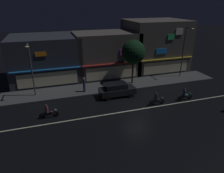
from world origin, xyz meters
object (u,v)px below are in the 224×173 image
streetlamp_mid (184,48)px  parked_car_near_kerb (117,90)px  traffic_cone (106,94)px  motorcycle_opposite_lane (156,100)px  motorcycle_following (185,95)px  streetlamp_west (31,66)px  motorcycle_lead (48,112)px  pedestrian_on_sidewalk (84,85)px

streetlamp_mid → parked_car_near_kerb: size_ratio=1.70×
traffic_cone → parked_car_near_kerb: bearing=-13.3°
motorcycle_opposite_lane → traffic_cone: size_ratio=3.45×
motorcycle_following → streetlamp_mid: bearing=58.6°
traffic_cone → streetlamp_mid: bearing=13.8°
streetlamp_west → streetlamp_mid: 20.85m
streetlamp_mid → motorcycle_lead: (-19.49, -6.18, -3.80)m
streetlamp_mid → parked_car_near_kerb: 12.47m
motorcycle_lead → motorcycle_opposite_lane: same height
pedestrian_on_sidewalk → traffic_cone: pedestrian_on_sidewalk is taller
pedestrian_on_sidewalk → traffic_cone: 3.05m
parked_car_near_kerb → streetlamp_mid: bearing=-163.3°
streetlamp_west → motorcycle_lead: (1.34, -5.51, -3.29)m
motorcycle_following → motorcycle_lead: bearing=178.2°
parked_car_near_kerb → traffic_cone: 1.44m
motorcycle_opposite_lane → parked_car_near_kerb: bearing=128.2°
motorcycle_lead → traffic_cone: 7.43m
streetlamp_mid → traffic_cone: 13.76m
streetlamp_mid → traffic_cone: bearing=-166.2°
motorcycle_opposite_lane → traffic_cone: motorcycle_opposite_lane is taller
pedestrian_on_sidewalk → streetlamp_mid: bearing=46.3°
streetlamp_mid → motorcycle_following: streetlamp_mid is taller
streetlamp_west → pedestrian_on_sidewalk: 6.57m
motorcycle_opposite_lane → streetlamp_west: bearing=147.8°
pedestrian_on_sidewalk → motorcycle_lead: bearing=-90.5°
motorcycle_following → motorcycle_opposite_lane: same height
pedestrian_on_sidewalk → parked_car_near_kerb: (3.51, -2.24, -0.14)m
parked_car_near_kerb → motorcycle_lead: parked_car_near_kerb is taller
streetlamp_mid → motorcycle_opposite_lane: 11.28m
pedestrian_on_sidewalk → motorcycle_lead: pedestrian_on_sidewalk is taller
streetlamp_mid → motorcycle_opposite_lane: (-8.03, -6.94, -3.80)m
traffic_cone → motorcycle_following: bearing=-24.0°
streetlamp_west → traffic_cone: bearing=-16.9°
pedestrian_on_sidewalk → traffic_cone: size_ratio=3.39×
motorcycle_lead → streetlamp_west: bearing=98.0°
streetlamp_mid → pedestrian_on_sidewalk: bearing=-175.4°
motorcycle_following → motorcycle_opposite_lane: 3.70m
pedestrian_on_sidewalk → motorcycle_opposite_lane: (6.93, -5.75, -0.38)m
motorcycle_following → motorcycle_opposite_lane: size_ratio=1.00×
parked_car_near_kerb → traffic_cone: size_ratio=7.82×
motorcycle_opposite_lane → motorcycle_lead: bearing=170.1°
pedestrian_on_sidewalk → parked_car_near_kerb: bearing=9.2°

